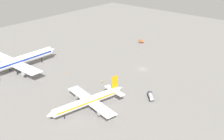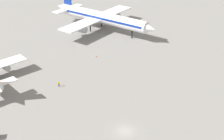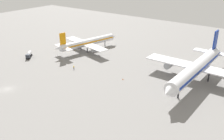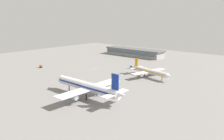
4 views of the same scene
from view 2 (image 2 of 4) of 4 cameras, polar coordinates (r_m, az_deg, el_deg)
The scene contains 4 objects.
ground at distance 76.71m, azimuth 2.35°, elevation -11.20°, with size 288.00×288.00×0.00m, color gray.
airplane_taxiing at distance 137.22m, azimuth -2.05°, elevation 9.70°, with size 53.53×42.77×16.32m.
ground_crew_worker at distance 95.30m, azimuth -9.80°, elevation -2.53°, with size 0.51×0.53×1.67m.
safety_cone_near_gate at distance 113.06m, azimuth -2.97°, elevation 2.58°, with size 0.44×0.44×0.60m, color #EA590C.
Camera 2 is at (32.48, -50.24, 48.02)m, focal length 49.55 mm.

